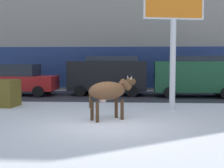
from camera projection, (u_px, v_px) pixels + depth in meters
ground_plane at (107, 126)px, 9.61m from camera, size 120.00×120.00×0.00m
road_strip at (118, 96)px, 17.79m from camera, size 60.00×5.60×0.01m
building_facade at (122, 3)px, 23.57m from camera, size 44.00×6.10×13.00m
cow_brown at (109, 91)px, 10.56m from camera, size 1.80×1.41×1.54m
billboard at (174, 5)px, 12.44m from camera, size 2.51×0.71×5.56m
car_red_sedan at (21, 80)px, 18.01m from camera, size 4.26×2.10×1.84m
car_black_van at (108, 74)px, 18.20m from camera, size 4.67×2.25×2.32m
car_darkgreen_van at (196, 75)px, 17.25m from camera, size 4.67×2.25×2.32m
pedestrian_near_billboard at (180, 78)px, 20.54m from camera, size 0.36×0.24×1.73m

